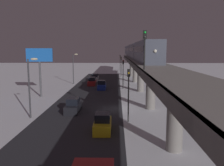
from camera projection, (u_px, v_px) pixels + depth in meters
The scene contains 17 objects.
ground_plane at pixel (115, 109), 34.65m from camera, with size 240.00×240.00×0.00m, color white.
avenue_asphalt at pixel (85, 108), 34.73m from camera, with size 11.00×100.69×0.01m, color #28282D.
elevated_railway at pixel (151, 70), 33.74m from camera, with size 5.00×100.69×6.60m.
subway_train at pixel (134, 51), 66.79m from camera, with size 2.94×74.07×3.40m.
rail_signal at pixel (145, 43), 23.86m from camera, with size 0.36×0.41×4.00m.
sedan_red at pixel (92, 82), 57.72m from camera, with size 1.91×4.40×1.97m.
sedan_yellow at pixel (103, 124), 25.04m from camera, with size 1.80×4.09×1.97m.
sedan_blue at pixel (102, 86), 51.64m from camera, with size 1.80×4.04×1.97m.
sedan_black at pixel (73, 106), 32.83m from camera, with size 1.80×4.56×1.97m.
sedan_silver at pixel (95, 78), 65.61m from camera, with size 1.80×4.75×1.97m.
traffic_light_near at pixel (129, 88), 27.69m from camera, with size 0.32×0.44×6.40m.
traffic_light_mid at pixel (123, 70), 51.34m from camera, with size 0.32×0.44×6.40m.
traffic_light_far at pixel (121, 64), 75.00m from camera, with size 0.32×0.44×6.40m.
traffic_light_distant at pixel (120, 60), 98.65m from camera, with size 0.32×0.44×6.40m.
commercial_billboard at pixel (40, 60), 42.48m from camera, with size 4.80×0.36×8.90m.
street_lamp_near at pixel (31, 81), 29.23m from camera, with size 1.35×0.44×7.65m.
street_lamp_far at pixel (74, 65), 58.92m from camera, with size 1.35×0.44×7.65m.
Camera 1 is at (-0.27, 33.77, 8.65)m, focal length 37.55 mm.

